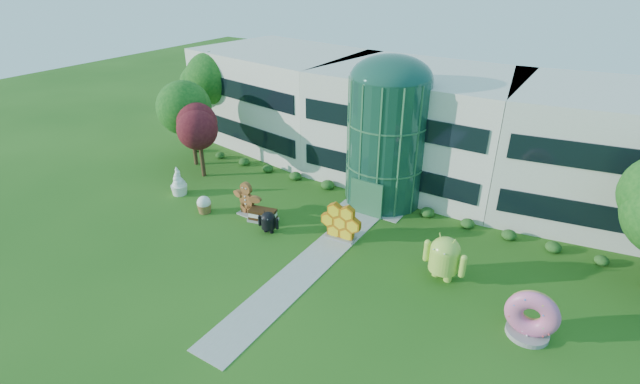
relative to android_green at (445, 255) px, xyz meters
The scene contains 14 objects.
ground 8.92m from the android_green, 148.88° to the right, with size 140.00×140.00×0.00m, color #215114.
building 15.71m from the android_green, 119.14° to the left, with size 46.00×15.00×9.30m, color beige, non-canonical shape.
atrium 11.08m from the android_green, 135.15° to the left, with size 6.00×6.00×9.80m, color #194738.
walkway 8.09m from the android_green, 161.36° to the right, with size 2.40×20.00×0.04m, color #9E9E93.
tree_red 23.24m from the android_green, behind, with size 4.00×4.00×6.00m, color #3F0C14, non-canonical shape.
trees_backdrop 11.60m from the android_green, 131.56° to the left, with size 52.00×8.00×8.40m, color #124813, non-canonical shape.
android_green is the anchor object (origin of this frame).
android_black 12.30m from the android_green, behind, with size 1.64×1.10×1.86m, color black, non-canonical shape.
donut 5.81m from the android_green, 22.82° to the right, with size 2.69×1.29×2.80m, color #D35087, non-canonical shape.
gingerbread 15.13m from the android_green, behind, with size 2.94×1.13×2.71m, color brown, non-canonical shape.
ice_cream_sandwich 13.56m from the android_green, behind, with size 2.15×1.07×0.96m, color black, non-canonical shape.
honeycomb 7.48m from the android_green, behind, with size 3.08×1.10×2.42m, color yellow, non-canonical shape.
froyo 22.09m from the android_green, behind, with size 1.42×1.42×2.44m, color white, non-canonical shape.
cupcake 18.23m from the android_green, behind, with size 1.14×1.14×1.37m, color white, non-canonical shape.
Camera 1 is at (13.48, -18.77, 17.48)m, focal length 26.00 mm.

